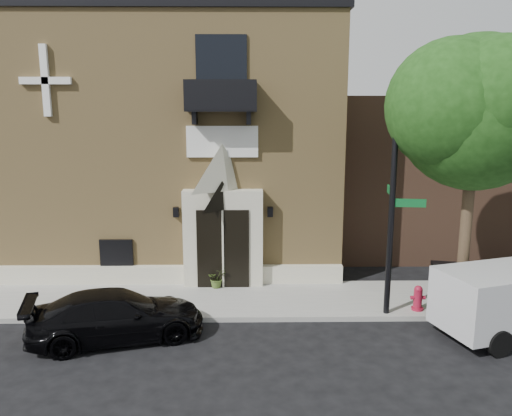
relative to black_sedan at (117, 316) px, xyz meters
The scene contains 9 objects.
ground 3.78m from the black_sedan, 15.24° to the left, with size 120.00×120.00×0.00m, color black.
sidewalk 5.25m from the black_sedan, 28.35° to the left, with size 42.00×3.00×0.15m, color gray.
church 9.80m from the black_sedan, 86.09° to the left, with size 12.20×11.01×9.30m.
street_tree_left 11.03m from the black_sedan, ahead, with size 4.97×4.38×7.77m.
black_sedan is the anchor object (origin of this frame).
street_sign 8.00m from the black_sedan, ahead, with size 0.99×1.05×6.27m.
fire_hydrant 8.50m from the black_sedan, ahead, with size 0.42×0.34×0.74m.
dumpster 10.03m from the black_sedan, 10.66° to the left, with size 1.97×1.38×1.17m.
planter 4.17m from the black_sedan, 55.01° to the left, with size 0.59×0.51×0.65m, color #4A6227.
Camera 1 is at (-0.13, -13.21, 5.93)m, focal length 35.00 mm.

